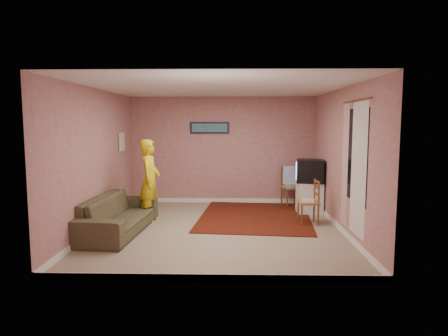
{
  "coord_description": "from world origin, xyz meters",
  "views": [
    {
      "loc": [
        0.28,
        -7.27,
        1.98
      ],
      "look_at": [
        0.09,
        0.6,
        1.08
      ],
      "focal_mm": 32.0,
      "sensor_mm": 36.0,
      "label": 1
    }
  ],
  "objects_px": {
    "tv_cabinet": "(309,198)",
    "crt_tv": "(310,171)",
    "chair_b": "(308,197)",
    "sofa": "(118,214)",
    "person": "(150,180)",
    "chair_a": "(291,182)"
  },
  "relations": [
    {
      "from": "crt_tv",
      "to": "tv_cabinet",
      "type": "bearing_deg",
      "value": 0.0
    },
    {
      "from": "chair_a",
      "to": "person",
      "type": "bearing_deg",
      "value": -170.1
    },
    {
      "from": "tv_cabinet",
      "to": "sofa",
      "type": "xyz_separation_m",
      "value": [
        -3.75,
        -1.65,
        -0.01
      ]
    },
    {
      "from": "tv_cabinet",
      "to": "crt_tv",
      "type": "distance_m",
      "value": 0.59
    },
    {
      "from": "tv_cabinet",
      "to": "chair_a",
      "type": "distance_m",
      "value": 0.89
    },
    {
      "from": "tv_cabinet",
      "to": "person",
      "type": "distance_m",
      "value": 3.47
    },
    {
      "from": "tv_cabinet",
      "to": "person",
      "type": "height_order",
      "value": "person"
    },
    {
      "from": "crt_tv",
      "to": "person",
      "type": "height_order",
      "value": "person"
    },
    {
      "from": "tv_cabinet",
      "to": "chair_b",
      "type": "relative_size",
      "value": 1.44
    },
    {
      "from": "chair_a",
      "to": "sofa",
      "type": "xyz_separation_m",
      "value": [
        -3.47,
        -2.46,
        -0.22
      ]
    },
    {
      "from": "crt_tv",
      "to": "person",
      "type": "relative_size",
      "value": 0.4
    },
    {
      "from": "crt_tv",
      "to": "chair_b",
      "type": "relative_size",
      "value": 1.38
    },
    {
      "from": "tv_cabinet",
      "to": "crt_tv",
      "type": "xyz_separation_m",
      "value": [
        -0.01,
        0.0,
        0.59
      ]
    },
    {
      "from": "sofa",
      "to": "person",
      "type": "xyz_separation_m",
      "value": [
        0.4,
        0.9,
        0.49
      ]
    },
    {
      "from": "tv_cabinet",
      "to": "person",
      "type": "xyz_separation_m",
      "value": [
        -3.35,
        -0.75,
        0.48
      ]
    },
    {
      "from": "chair_a",
      "to": "person",
      "type": "relative_size",
      "value": 0.31
    },
    {
      "from": "crt_tv",
      "to": "sofa",
      "type": "xyz_separation_m",
      "value": [
        -3.74,
        -1.65,
        -0.6
      ]
    },
    {
      "from": "sofa",
      "to": "tv_cabinet",
      "type": "bearing_deg",
      "value": -62.05
    },
    {
      "from": "chair_a",
      "to": "chair_b",
      "type": "height_order",
      "value": "chair_a"
    },
    {
      "from": "crt_tv",
      "to": "chair_a",
      "type": "bearing_deg",
      "value": 117.24
    },
    {
      "from": "crt_tv",
      "to": "sofa",
      "type": "relative_size",
      "value": 0.29
    },
    {
      "from": "crt_tv",
      "to": "chair_b",
      "type": "height_order",
      "value": "crt_tv"
    }
  ]
}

